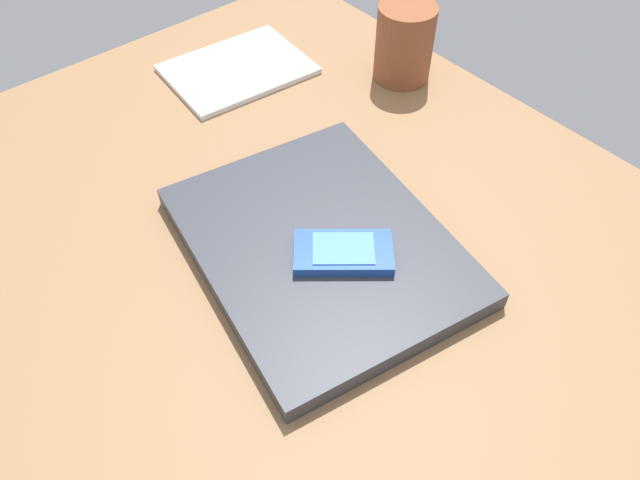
% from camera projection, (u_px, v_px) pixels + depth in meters
% --- Properties ---
extents(desk_surface, '(1.20, 0.80, 0.03)m').
position_uv_depth(desk_surface, '(366.00, 324.00, 0.62)').
color(desk_surface, olive).
rests_on(desk_surface, ground).
extents(laptop_closed, '(0.35, 0.30, 0.02)m').
position_uv_depth(laptop_closed, '(320.00, 245.00, 0.65)').
color(laptop_closed, '#33353D').
rests_on(laptop_closed, desk_surface).
extents(cell_phone_on_laptop, '(0.11, 0.11, 0.01)m').
position_uv_depth(cell_phone_on_laptop, '(343.00, 252.00, 0.62)').
color(cell_phone_on_laptop, '#1E479E').
rests_on(cell_phone_on_laptop, laptop_closed).
extents(notepad, '(0.16, 0.21, 0.01)m').
position_uv_depth(notepad, '(238.00, 69.00, 0.88)').
color(notepad, white).
rests_on(notepad, desk_surface).
extents(pen_cup, '(0.08, 0.08, 0.10)m').
position_uv_depth(pen_cup, '(404.00, 43.00, 0.84)').
color(pen_cup, brown).
rests_on(pen_cup, desk_surface).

